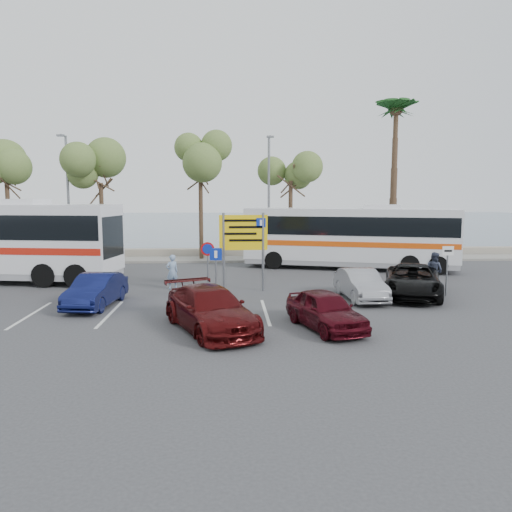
{
  "coord_description": "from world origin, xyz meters",
  "views": [
    {
      "loc": [
        0.32,
        -19.43,
        4.4
      ],
      "look_at": [
        1.56,
        3.0,
        1.64
      ],
      "focal_mm": 35.0,
      "sensor_mm": 36.0,
      "label": 1
    }
  ],
  "objects": [
    {
      "name": "tree_far_left",
      "position": [
        -14.0,
        14.0,
        6.33
      ],
      "size": [
        3.2,
        3.2,
        7.6
      ],
      "color": "#382619",
      "rests_on": "kerb_strip"
    },
    {
      "name": "car_red",
      "position": [
        3.5,
        -3.5,
        0.64
      ],
      "size": [
        2.54,
        4.04,
        1.28
      ],
      "primitive_type": "imported",
      "rotation": [
        0.0,
        0.0,
        0.3
      ],
      "color": "#450912",
      "rests_on": "ground"
    },
    {
      "name": "sign_taxi",
      "position": [
        9.8,
        1.49,
        1.42
      ],
      "size": [
        0.5,
        0.07,
        2.2
      ],
      "color": "slate",
      "rests_on": "ground"
    },
    {
      "name": "direction_sign",
      "position": [
        1.0,
        3.2,
        2.43
      ],
      "size": [
        2.2,
        0.12,
        3.6
      ],
      "color": "slate",
      "rests_on": "ground"
    },
    {
      "name": "car_silver_b",
      "position": [
        5.9,
        1.09,
        0.64
      ],
      "size": [
        1.54,
        3.93,
        1.27
      ],
      "primitive_type": "imported",
      "rotation": [
        0.0,
        0.0,
        0.05
      ],
      "color": "#939498",
      "rests_on": "ground"
    },
    {
      "name": "car_blue",
      "position": [
        -4.94,
        0.3,
        0.65
      ],
      "size": [
        1.82,
        4.05,
        1.29
      ],
      "primitive_type": "imported",
      "rotation": [
        0.0,
        0.0,
        -0.12
      ],
      "color": "#10164A",
      "rests_on": "ground"
    },
    {
      "name": "sea",
      "position": [
        0.0,
        60.0,
        0.01
      ],
      "size": [
        140.0,
        140.0,
        0.0
      ],
      "primitive_type": "plane",
      "color": "#466071",
      "rests_on": "ground"
    },
    {
      "name": "palm_tree",
      "position": [
        11.5,
        14.0,
        9.87
      ],
      "size": [
        4.8,
        4.8,
        11.2
      ],
      "color": "#382619",
      "rests_on": "kerb_strip"
    },
    {
      "name": "lane_markings",
      "position": [
        -1.14,
        -1.0,
        0.0
      ],
      "size": [
        12.02,
        4.2,
        0.01
      ],
      "primitive_type": null,
      "color": "silver",
      "rests_on": "ground"
    },
    {
      "name": "car_maroon",
      "position": [
        -0.28,
        -3.5,
        0.71
      ],
      "size": [
        3.74,
        5.25,
        1.41
      ],
      "primitive_type": "imported",
      "rotation": [
        0.0,
        0.0,
        0.41
      ],
      "color": "#4D0C0D",
      "rests_on": "ground"
    },
    {
      "name": "tree_left",
      "position": [
        -8.0,
        14.0,
        6.0
      ],
      "size": [
        3.2,
        3.2,
        7.2
      ],
      "color": "#382619",
      "rests_on": "kerb_strip"
    },
    {
      "name": "street_lamp_right",
      "position": [
        3.0,
        13.52,
        4.6
      ],
      "size": [
        0.45,
        1.15,
        8.01
      ],
      "color": "slate",
      "rests_on": "kerb_strip"
    },
    {
      "name": "suv_black",
      "position": [
        8.3,
        1.5,
        0.7
      ],
      "size": [
        3.85,
        5.51,
        1.4
      ],
      "primitive_type": "imported",
      "rotation": [
        0.0,
        0.0,
        -0.34
      ],
      "color": "black",
      "rests_on": "ground"
    },
    {
      "name": "seawall",
      "position": [
        0.0,
        16.0,
        0.3
      ],
      "size": [
        48.0,
        0.8,
        0.6
      ],
      "primitive_type": "cube",
      "color": "gray",
      "rests_on": "ground"
    },
    {
      "name": "sign_parking",
      "position": [
        -0.2,
        0.79,
        1.47
      ],
      "size": [
        0.5,
        0.07,
        2.25
      ],
      "color": "slate",
      "rests_on": "ground"
    },
    {
      "name": "pedestrian_near",
      "position": [
        -2.34,
        3.92,
        0.81
      ],
      "size": [
        0.7,
        0.62,
        1.62
      ],
      "primitive_type": "imported",
      "rotation": [
        0.0,
        0.0,
        3.63
      ],
      "color": "#8099BB",
      "rests_on": "ground"
    },
    {
      "name": "tree_right",
      "position": [
        4.5,
        14.0,
        6.17
      ],
      "size": [
        3.2,
        3.2,
        7.4
      ],
      "color": "#382619",
      "rests_on": "kerb_strip"
    },
    {
      "name": "sign_no_stop",
      "position": [
        -0.6,
        2.38,
        1.58
      ],
      "size": [
        0.6,
        0.08,
        2.35
      ],
      "color": "slate",
      "rests_on": "ground"
    },
    {
      "name": "pedestrian_far",
      "position": [
        9.95,
        3.19,
        0.87
      ],
      "size": [
        1.0,
        1.07,
        1.75
      ],
      "primitive_type": "imported",
      "rotation": [
        0.0,
        0.0,
        2.09
      ],
      "color": "#373E53",
      "rests_on": "ground"
    },
    {
      "name": "street_lamp_left",
      "position": [
        -10.0,
        13.52,
        4.6
      ],
      "size": [
        0.45,
        1.15,
        8.01
      ],
      "color": "slate",
      "rests_on": "kerb_strip"
    },
    {
      "name": "ground",
      "position": [
        0.0,
        0.0,
        0.0
      ],
      "size": [
        120.0,
        120.0,
        0.0
      ],
      "primitive_type": "plane",
      "color": "#363639",
      "rests_on": "ground"
    },
    {
      "name": "tree_mid",
      "position": [
        -1.5,
        14.0,
        6.65
      ],
      "size": [
        3.2,
        3.2,
        8.0
      ],
      "color": "#382619",
      "rests_on": "kerb_strip"
    },
    {
      "name": "kerb_strip",
      "position": [
        0.0,
        14.0,
        0.07
      ],
      "size": [
        44.0,
        2.4,
        0.15
      ],
      "primitive_type": "cube",
      "color": "gray",
      "rests_on": "ground"
    },
    {
      "name": "coach_bus_right",
      "position": [
        7.5,
        9.82,
        1.78
      ],
      "size": [
        12.56,
        6.16,
        3.85
      ],
      "color": "silver",
      "rests_on": "ground"
    }
  ]
}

